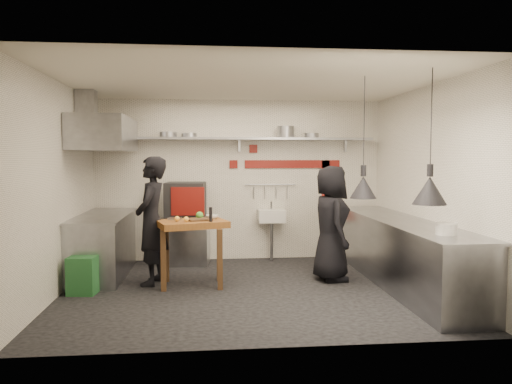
{
  "coord_description": "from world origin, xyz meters",
  "views": [
    {
      "loc": [
        -0.57,
        -6.67,
        1.8
      ],
      "look_at": [
        0.12,
        0.3,
        1.31
      ],
      "focal_mm": 35.0,
      "sensor_mm": 36.0,
      "label": 1
    }
  ],
  "objects": [
    {
      "name": "hand_sink",
      "position": [
        0.55,
        1.92,
        0.78
      ],
      "size": [
        0.46,
        0.34,
        0.22
      ],
      "primitive_type": "cube",
      "color": "silver",
      "rests_on": "wall_back"
    },
    {
      "name": "counter_left",
      "position": [
        -2.15,
        1.05,
        0.45
      ],
      "size": [
        0.7,
        1.9,
        0.9
      ],
      "primitive_type": "cube",
      "color": "gray",
      "rests_on": "floor"
    },
    {
      "name": "wall_left",
      "position": [
        -2.5,
        0.0,
        1.4
      ],
      "size": [
        0.04,
        4.2,
        2.8
      ],
      "primitive_type": "cube",
      "color": "silver",
      "rests_on": "floor"
    },
    {
      "name": "shelf_bracket_right",
      "position": [
        1.9,
        2.07,
        2.02
      ],
      "size": [
        0.04,
        0.06,
        0.24
      ],
      "primitive_type": "cube",
      "color": "gray",
      "rests_on": "wall_back"
    },
    {
      "name": "floor",
      "position": [
        0.0,
        0.0,
        0.0
      ],
      "size": [
        5.0,
        5.0,
        0.0
      ],
      "primitive_type": "plane",
      "color": "black",
      "rests_on": "ground"
    },
    {
      "name": "pan_mid_left",
      "position": [
        -0.86,
        1.92,
        2.18
      ],
      "size": [
        0.34,
        0.34,
        0.07
      ],
      "primitive_type": "cylinder",
      "rotation": [
        0.0,
        0.0,
        -0.37
      ],
      "color": "gray",
      "rests_on": "back_shelf"
    },
    {
      "name": "back_shelf",
      "position": [
        0.0,
        1.92,
        2.12
      ],
      "size": [
        4.6,
        0.34,
        0.04
      ],
      "primitive_type": "cube",
      "color": "gray",
      "rests_on": "wall_back"
    },
    {
      "name": "small_bowl_right",
      "position": [
        2.1,
        -1.34,
        0.96
      ],
      "size": [
        0.27,
        0.27,
        0.05
      ],
      "primitive_type": "cylinder",
      "rotation": [
        0.0,
        0.0,
        0.39
      ],
      "color": "silver",
      "rests_on": "counter_right_top"
    },
    {
      "name": "extractor_hood",
      "position": [
        -2.1,
        1.05,
        2.15
      ],
      "size": [
        0.78,
        1.6,
        0.5
      ],
      "primitive_type": "cube",
      "color": "gray",
      "rests_on": "ceiling"
    },
    {
      "name": "pepper_mill",
      "position": [
        -0.52,
        0.14,
        1.02
      ],
      "size": [
        0.05,
        0.05,
        0.2
      ],
      "primitive_type": "cylinder",
      "rotation": [
        0.0,
        0.0,
        -0.19
      ],
      "color": "black",
      "rests_on": "prep_table"
    },
    {
      "name": "chef_right",
      "position": [
        1.23,
        0.42,
        0.84
      ],
      "size": [
        0.58,
        0.85,
        1.68
      ],
      "primitive_type": "imported",
      "rotation": [
        0.0,
        0.0,
        1.63
      ],
      "color": "black",
      "rests_on": "floor"
    },
    {
      "name": "heat_lamp_far",
      "position": [
        1.94,
        -1.27,
        2.03
      ],
      "size": [
        0.43,
        0.43,
        1.53
      ],
      "primitive_type": null,
      "rotation": [
        0.0,
        0.0,
        0.13
      ],
      "color": "black",
      "rests_on": "ceiling"
    },
    {
      "name": "oven_door",
      "position": [
        -0.88,
        1.45,
        1.09
      ],
      "size": [
        0.54,
        0.08,
        0.46
      ],
      "primitive_type": "cube",
      "rotation": [
        0.0,
        0.0,
        -0.09
      ],
      "color": "maroon",
      "rests_on": "combi_oven"
    },
    {
      "name": "wall_front",
      "position": [
        0.0,
        -2.1,
        1.4
      ],
      "size": [
        5.0,
        0.04,
        2.8
      ],
      "primitive_type": "cube",
      "color": "silver",
      "rests_on": "floor"
    },
    {
      "name": "utensil_rail",
      "position": [
        0.55,
        2.06,
        1.32
      ],
      "size": [
        0.9,
        0.02,
        0.02
      ],
      "primitive_type": "cylinder",
      "rotation": [
        0.0,
        1.57,
        0.0
      ],
      "color": "gray",
      "rests_on": "wall_back"
    },
    {
      "name": "sink_drain",
      "position": [
        0.55,
        1.88,
        0.34
      ],
      "size": [
        0.06,
        0.06,
        0.66
      ],
      "primitive_type": "cylinder",
      "color": "gray",
      "rests_on": "floor"
    },
    {
      "name": "cutting_board",
      "position": [
        -0.68,
        0.29,
        0.93
      ],
      "size": [
        0.38,
        0.33,
        0.02
      ],
      "primitive_type": "cube",
      "rotation": [
        0.0,
        0.0,
        0.39
      ],
      "color": "#4A301A",
      "rests_on": "prep_table"
    },
    {
      "name": "combi_oven",
      "position": [
        -0.93,
        1.77,
        1.09
      ],
      "size": [
        0.7,
        0.66,
        0.58
      ],
      "primitive_type": "cube",
      "rotation": [
        0.0,
        0.0,
        -0.09
      ],
      "color": "black",
      "rests_on": "oven_stand"
    },
    {
      "name": "sink_tap",
      "position": [
        0.55,
        1.92,
        0.96
      ],
      "size": [
        0.03,
        0.03,
        0.14
      ],
      "primitive_type": "cylinder",
      "color": "gray",
      "rests_on": "hand_sink"
    },
    {
      "name": "lemon_b",
      "position": [
        -0.85,
        0.15,
        0.96
      ],
      "size": [
        0.08,
        0.08,
        0.07
      ],
      "primitive_type": "sphere",
      "rotation": [
        0.0,
        0.0,
        -0.14
      ],
      "color": "#FFB43B",
      "rests_on": "prep_table"
    },
    {
      "name": "green_bin",
      "position": [
        -2.2,
        0.03,
        0.25
      ],
      "size": [
        0.39,
        0.39,
        0.5
      ],
      "primitive_type": "cube",
      "rotation": [
        0.0,
        0.0,
        -0.12
      ],
      "color": "#1E5627",
      "rests_on": "floor"
    },
    {
      "name": "hood_duct",
      "position": [
        -2.35,
        1.05,
        2.55
      ],
      "size": [
        0.28,
        0.28,
        0.5
      ],
      "primitive_type": "cube",
      "color": "gray",
      "rests_on": "ceiling"
    },
    {
      "name": "shelf_bracket_left",
      "position": [
        -1.9,
        2.07,
        2.02
      ],
      "size": [
        0.04,
        0.06,
        0.24
      ],
      "primitive_type": "cube",
      "color": "gray",
      "rests_on": "wall_back"
    },
    {
      "name": "oven_stand",
      "position": [
        -0.91,
        1.78,
        0.4
      ],
      "size": [
        0.79,
        0.73,
        0.8
      ],
      "primitive_type": "cube",
      "rotation": [
        0.0,
        0.0,
        -0.09
      ],
      "color": "gray",
      "rests_on": "floor"
    },
    {
      "name": "wall_right",
      "position": [
        2.5,
        0.0,
        1.4
      ],
      "size": [
        0.04,
        4.2,
        2.8
      ],
      "primitive_type": "cube",
      "color": "silver",
      "rests_on": "floor"
    },
    {
      "name": "bowl",
      "position": [
        -0.5,
        0.46,
        0.95
      ],
      "size": [
        0.19,
        0.19,
        0.06
      ],
      "primitive_type": "imported",
      "rotation": [
        0.0,
        0.0,
        0.08
      ],
      "color": "silver",
      "rests_on": "prep_table"
    },
    {
      "name": "red_tile_b",
      "position": [
        -0.1,
        2.08,
        1.68
      ],
      "size": [
        0.14,
        0.02,
        0.14
      ],
      "primitive_type": "cube",
      "color": "maroon",
      "rests_on": "wall_back"
    },
    {
      "name": "counter_left_top",
      "position": [
        -2.15,
        1.05,
        0.92
      ],
      "size": [
        0.76,
        2.0,
        0.03
      ],
      "primitive_type": "cube",
      "color": "gray",
      "rests_on": "counter_left"
    },
    {
      "name": "stock_pot",
      "position": [
        0.8,
        1.92,
        2.24
      ],
      "size": [
        0.38,
        0.38,
        0.2
      ],
      "primitive_type": "cylinder",
      "rotation": [
        0.0,
        0.0,
        0.38
      ],
      "color": "gray",
      "rests_on": "back_shelf"
    },
    {
      "name": "red_tile_a",
      "position": [
        0.25,
        2.08,
        1.95
      ],
      "size": [
        0.14,
        0.02,
        0.14
      ],
      "primitive_type": "cube",
      "color": "maroon",
      "rests_on": "wall_back"
    },
    {
      "name": "prep_table",
      "position": [
        -0.78,
        0.3,
        0.46
      ],
      "size": [
        1.07,
        0.88,
        0.92
      ],
      "primitive_type": null,
      "rotation": [
        0.0,
        0.0,
        0.29
      ],
      "color": "brown",
      "rests_on": "floor"
    },
    {
      "name": "oven_glass",
      "position": [
        -0.94,
        1.5,
        1.09
      ],
      "size": [
        0.32,
        0.04,
        0.34
      ],
      "primitive_type": "cube",
      "rotation": [
        0.0,
        0.0,
        -0.09
      ],
      "color": "black",
      "rests_on": "oven_door"
    },
    {
      "name": "chef_left",
      "position": [
        -1.35,
        0.44,
        0.91
      ],
      "size": [
        0.54,
        0.73,
        1.81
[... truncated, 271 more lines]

